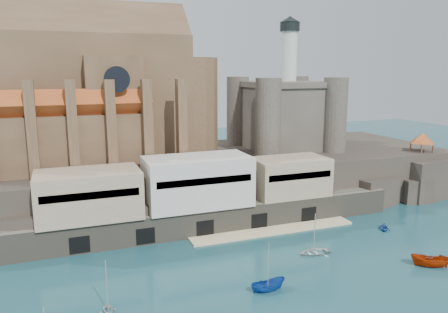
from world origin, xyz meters
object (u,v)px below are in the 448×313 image
Objects in this scene: castle_keep at (284,111)px; pavilion at (422,139)px; boat_2 at (268,291)px; church at (99,98)px.

castle_keep is 30.50m from pavilion.
castle_keep reaches higher than boat_2.
church is 1.60× the size of castle_keep.
church is 50.35m from boat_2.
church is at bearing 178.89° from castle_keep.
pavilion is 1.36× the size of boat_2.
church is 40.39m from castle_keep.
boat_2 is (-24.28, -41.56, -18.31)m from castle_keep.
boat_2 is at bearing -69.39° from church.
castle_keep is 4.58× the size of pavilion.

